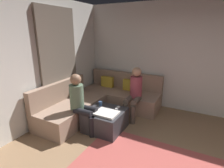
{
  "coord_description": "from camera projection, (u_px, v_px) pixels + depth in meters",
  "views": [
    {
      "loc": [
        0.11,
        -1.71,
        2.0
      ],
      "look_at": [
        -1.63,
        1.63,
        0.85
      ],
      "focal_mm": 28.18,
      "sensor_mm": 36.0,
      "label": 1
    }
  ],
  "objects": [
    {
      "name": "game_remote",
      "position": [
        118.0,
        108.0,
        3.71
      ],
      "size": [
        0.05,
        0.15,
        0.02
      ],
      "primitive_type": "cube",
      "color": "white",
      "rests_on": "ottoman"
    },
    {
      "name": "person_on_couch_back",
      "position": [
        134.0,
        91.0,
        4.06
      ],
      "size": [
        0.3,
        0.6,
        1.2
      ],
      "rotation": [
        0.0,
        0.0,
        3.14
      ],
      "color": "brown",
      "rests_on": "ground_plane"
    },
    {
      "name": "person_on_couch_side",
      "position": [
        81.0,
        101.0,
        3.49
      ],
      "size": [
        0.6,
        0.3,
        1.2
      ],
      "rotation": [
        0.0,
        0.0,
        -1.57
      ],
      "color": "black",
      "rests_on": "ground_plane"
    },
    {
      "name": "wall_back",
      "position": [
        198.0,
        59.0,
        4.18
      ],
      "size": [
        6.0,
        0.12,
        2.7
      ],
      "primitive_type": "cube",
      "color": "silver",
      "rests_on": "ground_plane"
    },
    {
      "name": "coffee_mug",
      "position": [
        100.0,
        104.0,
        3.85
      ],
      "size": [
        0.08,
        0.08,
        0.1
      ],
      "primitive_type": "cylinder",
      "color": "#334C72",
      "rests_on": "ottoman"
    },
    {
      "name": "ottoman",
      "position": [
        105.0,
        120.0,
        3.67
      ],
      "size": [
        0.76,
        0.76,
        0.42
      ],
      "primitive_type": "cube",
      "color": "#333338",
      "rests_on": "ground_plane"
    },
    {
      "name": "sectional_couch",
      "position": [
        101.0,
        100.0,
        4.52
      ],
      "size": [
        2.1,
        2.55,
        0.87
      ],
      "color": "#9E7F6B",
      "rests_on": "ground_plane"
    },
    {
      "name": "wall_left",
      "position": [
        0.0,
        70.0,
        2.99
      ],
      "size": [
        0.12,
        6.0,
        2.7
      ],
      "primitive_type": "cube",
      "color": "silver",
      "rests_on": "ground_plane"
    },
    {
      "name": "folded_blanket",
      "position": [
        106.0,
        113.0,
        3.46
      ],
      "size": [
        0.44,
        0.36,
        0.04
      ],
      "primitive_type": "cube",
      "color": "white",
      "rests_on": "ottoman"
    },
    {
      "name": "curtain_panel",
      "position": [
        59.0,
        64.0,
        4.08
      ],
      "size": [
        0.06,
        1.1,
        2.5
      ],
      "primitive_type": "cube",
      "color": "#726659",
      "rests_on": "ground_plane"
    }
  ]
}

